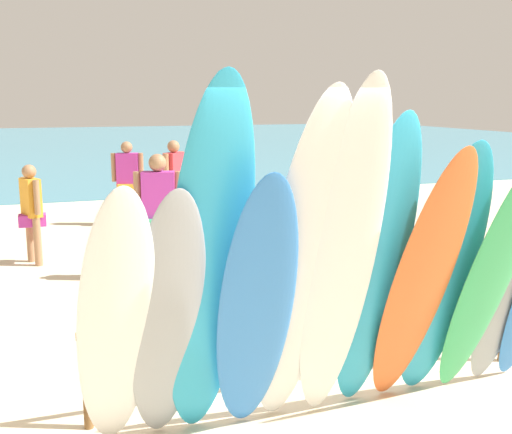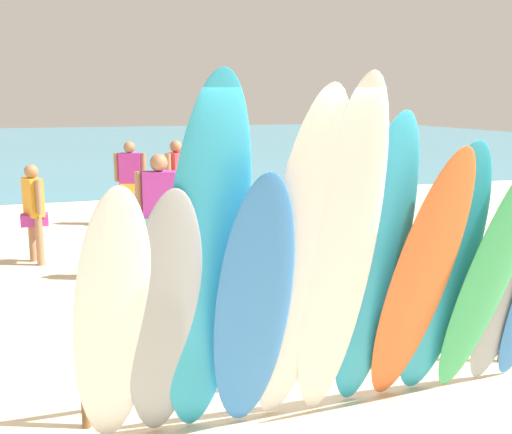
# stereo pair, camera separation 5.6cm
# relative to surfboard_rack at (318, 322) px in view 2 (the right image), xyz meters

# --- Properties ---
(ground) EXTENTS (60.00, 60.00, 0.00)m
(ground) POSITION_rel_surfboard_rack_xyz_m (0.00, 14.00, -0.62)
(ground) COLOR beige
(ocean_water) EXTENTS (60.00, 40.00, 0.02)m
(ocean_water) POSITION_rel_surfboard_rack_xyz_m (0.00, 30.74, -0.61)
(ocean_water) COLOR teal
(ocean_water) RESTS_ON ground
(surfboard_rack) EXTENTS (3.90, 0.07, 0.76)m
(surfboard_rack) POSITION_rel_surfboard_rack_xyz_m (0.00, 0.00, 0.00)
(surfboard_rack) COLOR brown
(surfboard_rack) RESTS_ON ground
(surfboard_white_0) EXTENTS (0.58, 0.90, 1.98)m
(surfboard_white_0) POSITION_rel_surfboard_rack_xyz_m (-1.71, -0.58, 0.37)
(surfboard_white_0) COLOR white
(surfboard_white_0) RESTS_ON ground
(surfboard_grey_1) EXTENTS (0.58, 0.79, 1.93)m
(surfboard_grey_1) POSITION_rel_surfboard_rack_xyz_m (-1.37, -0.54, 0.35)
(surfboard_grey_1) COLOR #999EA3
(surfboard_grey_1) RESTS_ON ground
(surfboard_teal_2) EXTENTS (0.65, 0.92, 2.62)m
(surfboard_teal_2) POSITION_rel_surfboard_rack_xyz_m (-1.10, -0.61, 0.70)
(surfboard_teal_2) COLOR #289EC6
(surfboard_teal_2) RESTS_ON ground
(surfboard_blue_3) EXTENTS (0.57, 0.90, 2.03)m
(surfboard_blue_3) POSITION_rel_surfboard_rack_xyz_m (-0.79, -0.66, 0.40)
(surfboard_blue_3) COLOR #337AD1
(surfboard_blue_3) RESTS_ON ground
(surfboard_white_4) EXTENTS (0.62, 1.01, 2.54)m
(surfboard_white_4) POSITION_rel_surfboard_rack_xyz_m (-0.47, -0.69, 0.66)
(surfboard_white_4) COLOR white
(surfboard_white_4) RESTS_ON ground
(surfboard_white_5) EXTENTS (0.55, 1.01, 2.61)m
(surfboard_white_5) POSITION_rel_surfboard_rack_xyz_m (-0.18, -0.72, 0.69)
(surfboard_white_5) COLOR white
(surfboard_white_5) RESTS_ON ground
(surfboard_teal_6) EXTENTS (0.53, 0.77, 2.38)m
(surfboard_teal_6) POSITION_rel_surfboard_rack_xyz_m (0.19, -0.55, 0.57)
(surfboard_teal_6) COLOR #289EC6
(surfboard_teal_6) RESTS_ON ground
(surfboard_orange_7) EXTENTS (0.63, 0.93, 2.15)m
(surfboard_orange_7) POSITION_rel_surfboard_rack_xyz_m (0.53, -0.62, 0.46)
(surfboard_orange_7) COLOR orange
(surfboard_orange_7) RESTS_ON ground
(surfboard_teal_8) EXTENTS (0.58, 0.74, 2.17)m
(surfboard_teal_8) POSITION_rel_surfboard_rack_xyz_m (0.79, -0.54, 0.47)
(surfboard_teal_8) COLOR #289EC6
(surfboard_teal_8) RESTS_ON ground
(surfboard_green_9) EXTENTS (0.52, 0.90, 2.09)m
(surfboard_green_9) POSITION_rel_surfboard_rack_xyz_m (1.11, -0.66, 0.43)
(surfboard_green_9) COLOR #38B266
(surfboard_green_9) RESTS_ON ground
(beachgoer_strolling) EXTENTS (0.39, 0.53, 1.49)m
(beachgoer_strolling) POSITION_rel_surfboard_rack_xyz_m (-2.35, 5.09, 0.24)
(beachgoer_strolling) COLOR #9E704C
(beachgoer_strolling) RESTS_ON ground
(beachgoer_near_rack) EXTENTS (0.63, 0.33, 1.72)m
(beachgoer_near_rack) POSITION_rel_surfboard_rack_xyz_m (-0.70, 3.68, 0.37)
(beachgoer_near_rack) COLOR #9E704C
(beachgoer_near_rack) RESTS_ON ground
(beachgoer_by_water) EXTENTS (0.57, 0.31, 1.56)m
(beachgoer_by_water) POSITION_rel_surfboard_rack_xyz_m (0.17, 4.89, 0.28)
(beachgoer_by_water) COLOR beige
(beachgoer_by_water) RESTS_ON ground
(beachgoer_midbeach) EXTENTS (0.46, 0.49, 1.67)m
(beachgoer_midbeach) POSITION_rel_surfboard_rack_xyz_m (0.15, 6.97, 0.35)
(beachgoer_midbeach) COLOR #9E704C
(beachgoer_midbeach) RESTS_ON ground
(beachgoer_photographing) EXTENTS (0.60, 0.31, 1.63)m
(beachgoer_photographing) POSITION_rel_surfboard_rack_xyz_m (-0.64, 7.57, 0.32)
(beachgoer_photographing) COLOR #9E704C
(beachgoer_photographing) RESTS_ON ground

